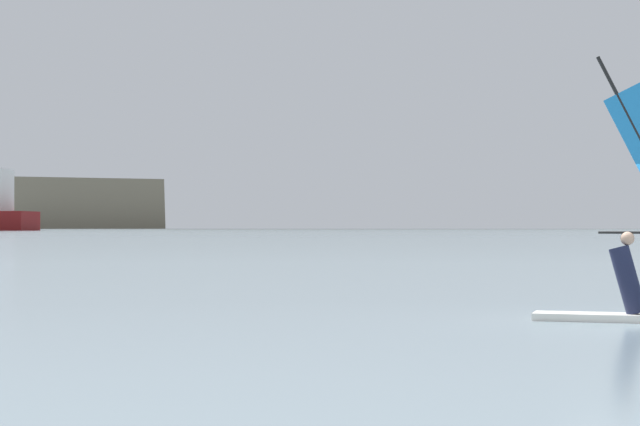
{
  "coord_description": "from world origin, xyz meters",
  "views": [
    {
      "loc": [
        -10.2,
        -15.09,
        1.5
      ],
      "look_at": [
        -1.55,
        12.65,
        1.86
      ],
      "focal_mm": 62.87,
      "sensor_mm": 36.0,
      "label": 1
    }
  ],
  "objects": [
    {
      "name": "distant_headland",
      "position": [
        333.64,
        1239.69,
        22.21
      ],
      "size": [
        747.72,
        548.01,
        44.43
      ],
      "primitive_type": "cube",
      "rotation": [
        0.0,
        0.0,
        0.1
      ],
      "color": "#756B56",
      "rests_on": "ground_plane"
    }
  ]
}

